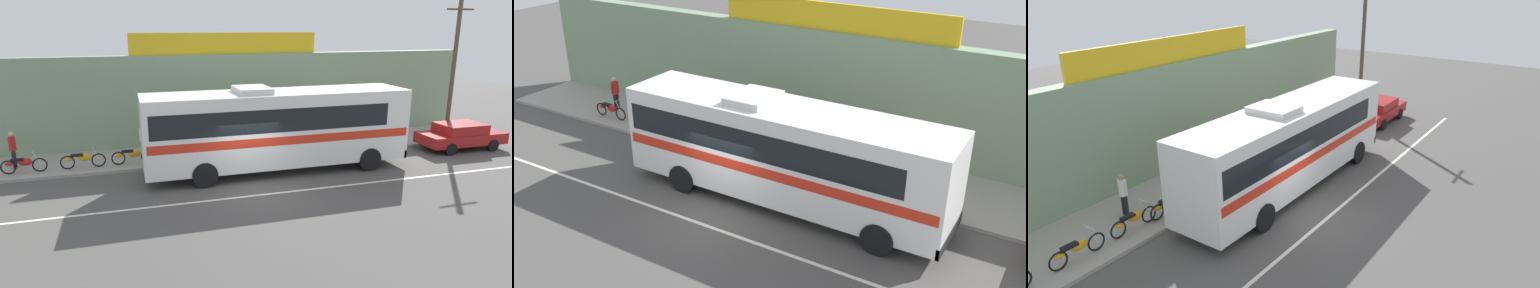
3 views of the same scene
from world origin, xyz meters
TOP-DOWN VIEW (x-y plane):
  - ground_plane at (0.00, 0.00)m, footprint 70.00×70.00m
  - sidewalk_slab at (0.00, 5.20)m, footprint 30.00×3.60m
  - storefront_facade at (0.00, 7.35)m, footprint 30.00×0.70m
  - storefront_billboard at (0.69, 7.35)m, footprint 10.00×0.12m
  - road_center_stripe at (0.00, -0.80)m, footprint 30.00×0.14m
  - intercity_bus at (1.57, 1.80)m, footprint 11.56×2.62m
  - motorcycle_black at (-4.51, 4.20)m, footprint 1.91×0.56m
  - motorcycle_blue at (-2.95, 4.05)m, footprint 1.94×0.56m
  - motorcycle_purple at (-9.02, 4.18)m, footprint 1.85×0.56m
  - motorcycle_orange at (-6.65, 4.18)m, footprint 1.92×0.56m
  - pedestrian_far_right at (-3.98, 5.32)m, footprint 0.30×0.48m
  - pedestrian_far_left at (-9.54, 5.09)m, footprint 0.30×0.48m

SIDE VIEW (x-z plane):
  - ground_plane at x=0.00m, z-range 0.00..0.00m
  - road_center_stripe at x=0.00m, z-range 0.00..0.01m
  - sidewalk_slab at x=0.00m, z-range 0.00..0.14m
  - motorcycle_black at x=-4.51m, z-range 0.09..1.04m
  - motorcycle_blue at x=-2.95m, z-range 0.09..1.04m
  - motorcycle_purple at x=-9.02m, z-range 0.09..1.04m
  - motorcycle_orange at x=-6.65m, z-range 0.09..1.04m
  - pedestrian_far_right at x=-3.98m, z-range 0.27..1.90m
  - pedestrian_far_left at x=-9.54m, z-range 0.27..1.92m
  - intercity_bus at x=1.57m, z-range 0.17..3.96m
  - storefront_facade at x=0.00m, z-range 0.00..4.80m
  - storefront_billboard at x=0.69m, z-range 4.80..5.90m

